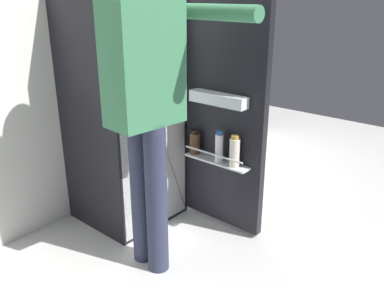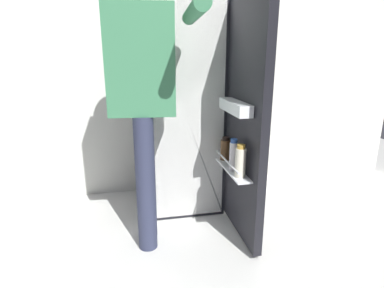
% 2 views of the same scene
% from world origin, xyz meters
% --- Properties ---
extents(ground_plane, '(6.65, 6.65, 0.00)m').
position_xyz_m(ground_plane, '(0.00, 0.00, 0.00)').
color(ground_plane, silver).
extents(kitchen_wall, '(4.40, 0.10, 2.51)m').
position_xyz_m(kitchen_wall, '(0.00, 0.89, 1.26)').
color(kitchen_wall, silver).
rests_on(kitchen_wall, ground_plane).
extents(refrigerator, '(0.66, 1.19, 1.60)m').
position_xyz_m(refrigerator, '(0.03, 0.49, 0.80)').
color(refrigerator, black).
rests_on(refrigerator, ground_plane).
extents(person, '(0.54, 0.74, 1.73)m').
position_xyz_m(person, '(-0.29, 0.00, 1.04)').
color(person, '#2D334C').
rests_on(person, ground_plane).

